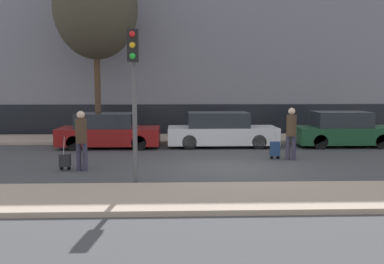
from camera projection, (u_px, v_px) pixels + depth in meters
ground_plane at (229, 168)px, 13.55m from camera, size 80.00×80.00×0.00m
sidewalk_near at (249, 197)px, 9.82m from camera, size 28.00×2.50×0.12m
sidewalk_far at (211, 138)px, 20.50m from camera, size 28.00×3.00×0.12m
building_facade at (206, 14)px, 23.51m from camera, size 28.00×3.15×12.99m
parked_car_0 at (108, 132)px, 17.88m from camera, size 4.18×1.83×1.44m
parked_car_1 at (221, 131)px, 18.14m from camera, size 4.59×1.77×1.46m
parked_car_2 at (343, 130)px, 18.23m from camera, size 4.15×1.75×1.49m
pedestrian_left at (81, 137)px, 12.97m from camera, size 0.35×0.34×1.84m
trolley_left at (65, 160)px, 13.14m from camera, size 0.34×0.29×1.04m
pedestrian_right at (291, 130)px, 14.86m from camera, size 0.34×0.34×1.83m
trolley_right at (275, 149)px, 15.11m from camera, size 0.34×0.29×1.16m
traffic_light at (134, 76)px, 10.80m from camera, size 0.28×0.47×3.99m
parked_bicycle at (232, 130)px, 20.39m from camera, size 1.77×0.06×0.96m
bare_tree_near_crossing at (96, 8)px, 19.42m from camera, size 3.82×3.82×8.33m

